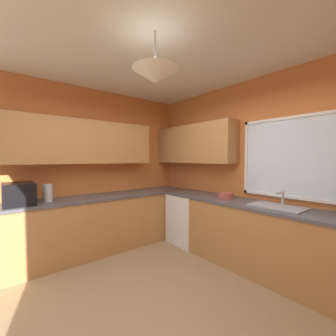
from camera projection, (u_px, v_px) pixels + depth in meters
The scene contains 9 objects.
ground_plane at pixel (156, 312), 2.16m from camera, with size 9.08×9.08×0.00m, color #997A56.
room_shell at pixel (169, 135), 2.69m from camera, with size 4.25×3.85×2.80m.
counter_run_left at pixel (92, 225), 3.50m from camera, with size 0.65×3.46×0.92m.
counter_run_back at pixel (257, 237), 2.95m from camera, with size 3.34×0.65×0.92m.
dishwasher at pixel (189, 219), 3.95m from camera, with size 0.60×0.60×0.87m, color white.
microwave at pixel (19, 194), 2.87m from camera, with size 0.48×0.36×0.29m, color black.
kettle at pixel (48, 193), 3.07m from camera, with size 0.12×0.12×0.25m, color #B7B7BC.
sink_assembly at pixel (277, 206), 2.74m from camera, with size 0.63×0.40×0.19m.
bowl at pixel (226, 195), 3.34m from camera, with size 0.22×0.22×0.09m, color #B74C42.
Camera 1 is at (1.71, -1.22, 1.53)m, focal length 23.15 mm.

